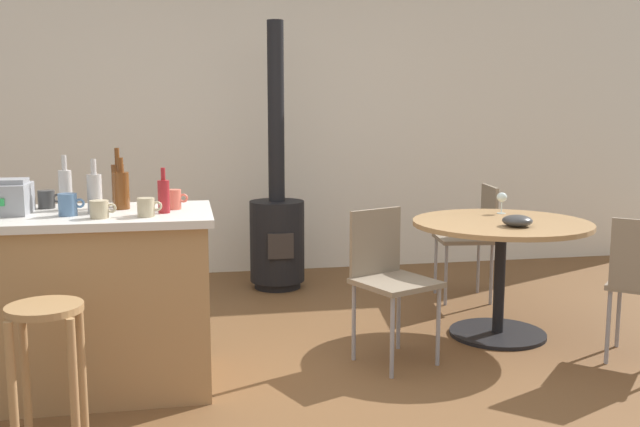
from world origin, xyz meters
The scene contains 20 objects.
ground_plane centered at (0.00, 0.00, 0.00)m, with size 8.80×8.80×0.00m, color brown.
back_wall centered at (0.00, 2.83, 1.35)m, with size 8.00×0.10×2.70m, color silver.
kitchen_island centered at (-1.20, 0.27, 0.46)m, with size 1.54×0.74×0.92m.
wooden_stool centered at (-1.14, -0.45, 0.47)m, with size 0.31×0.31×0.65m.
dining_table centered at (1.39, 0.67, 0.57)m, with size 1.11×1.11×0.74m.
folding_chair_far centered at (1.57, 1.54, 0.52)m, with size 0.45×0.45×0.87m.
folding_chair_left centered at (0.57, 0.39, 0.52)m, with size 0.53×0.53×0.87m.
wood_stove centered at (0.16, 2.16, 0.52)m, with size 0.44×0.45×2.12m.
bottle_0 centered at (-0.67, 0.19, 1.01)m, with size 0.06×0.06×0.23m.
bottle_1 centered at (-0.91, 0.47, 1.05)m, with size 0.07×0.07×0.31m.
bottle_2 centered at (-1.17, 0.40, 1.03)m, with size 0.07×0.07×0.28m.
bottle_3 centered at (-0.89, 0.37, 1.03)m, with size 0.08×0.08×0.27m.
bottle_4 centered at (-1.01, 0.24, 1.03)m, with size 0.07×0.07×0.27m.
cup_0 centered at (-0.75, 0.08, 0.97)m, with size 0.12×0.08×0.09m.
cup_1 centered at (-0.62, 0.31, 0.98)m, with size 0.11×0.07×0.10m.
cup_2 centered at (-1.13, 0.18, 0.98)m, with size 0.13×0.09×0.11m.
cup_3 centered at (-0.97, 0.07, 0.97)m, with size 0.13×0.09×0.09m.
cup_4 centered at (-1.28, 0.47, 0.97)m, with size 0.12×0.09×0.09m.
wine_glass centered at (1.53, 0.97, 0.85)m, with size 0.07×0.07×0.14m.
serving_bowl centered at (1.39, 0.47, 0.78)m, with size 0.18×0.18×0.07m, color #383838.
Camera 1 is at (-0.56, -3.42, 1.45)m, focal length 39.68 mm.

